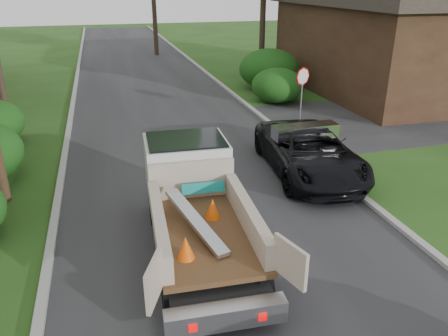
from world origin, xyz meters
TOP-DOWN VIEW (x-y plane):
  - ground at (0.00, 0.00)m, footprint 120.00×120.00m
  - road at (0.00, 10.00)m, footprint 8.00×90.00m
  - side_street at (12.00, 9.00)m, footprint 16.00×7.00m
  - curb_left at (-4.10, 10.00)m, footprint 0.20×90.00m
  - curb_right at (4.10, 10.00)m, footprint 0.20×90.00m
  - stop_sign at (5.20, 9.00)m, footprint 0.71×0.32m
  - house_right at (13.00, 14.00)m, footprint 9.72×12.96m
  - hedge_right_a at (5.80, 13.00)m, footprint 2.60×2.60m
  - hedge_right_b at (6.50, 16.00)m, footprint 3.38×3.38m
  - flatbed_truck at (-0.82, 1.86)m, footprint 2.59×5.62m
  - black_pickup at (3.42, 4.50)m, footprint 2.93×5.46m

SIDE VIEW (x-z plane):
  - ground at x=0.00m, z-range 0.00..0.00m
  - road at x=0.00m, z-range -0.01..0.01m
  - side_street at x=12.00m, z-range 0.00..0.02m
  - curb_left at x=-4.10m, z-range 0.00..0.12m
  - curb_right at x=4.10m, z-range 0.00..0.12m
  - black_pickup at x=3.42m, z-range 0.00..1.46m
  - hedge_right_a at x=5.80m, z-range 0.00..1.70m
  - hedge_right_b at x=6.50m, z-range 0.00..2.21m
  - flatbed_truck at x=-0.82m, z-range 0.09..2.18m
  - stop_sign at x=5.20m, z-range 0.54..3.02m
  - house_right at x=13.00m, z-range 0.06..6.26m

